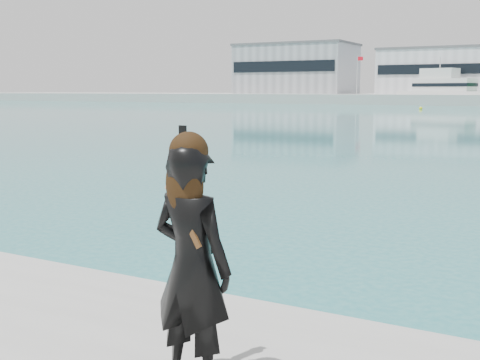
% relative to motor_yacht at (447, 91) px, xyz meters
% --- Properties ---
extents(warehouse_grey_left, '(26.52, 16.36, 11.50)m').
position_rel_motor_yacht_xyz_m(warehouse_grey_left, '(-36.24, 11.55, 5.19)').
color(warehouse_grey_left, gray).
rests_on(warehouse_grey_left, far_quay).
extents(warehouse_white, '(24.48, 15.35, 9.50)m').
position_rel_motor_yacht_xyz_m(warehouse_white, '(-3.24, 11.55, 4.19)').
color(warehouse_white, silver).
rests_on(warehouse_white, far_quay).
extents(flagpole_left, '(1.28, 0.16, 8.00)m').
position_rel_motor_yacht_xyz_m(flagpole_left, '(-19.15, 4.57, 3.97)').
color(flagpole_left, silver).
rests_on(flagpole_left, far_quay).
extents(motor_yacht, '(20.34, 10.70, 9.15)m').
position_rel_motor_yacht_xyz_m(motor_yacht, '(0.00, 0.00, 0.00)').
color(motor_yacht, silver).
rests_on(motor_yacht, ground).
extents(buoy_far, '(0.50, 0.50, 0.50)m').
position_rel_motor_yacht_xyz_m(buoy_far, '(1.33, -28.43, -2.57)').
color(buoy_far, yellow).
rests_on(buoy_far, ground).
extents(woman, '(0.68, 0.49, 1.85)m').
position_rel_motor_yacht_xyz_m(woman, '(18.73, -117.25, -0.83)').
color(woman, black).
rests_on(woman, near_quay).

